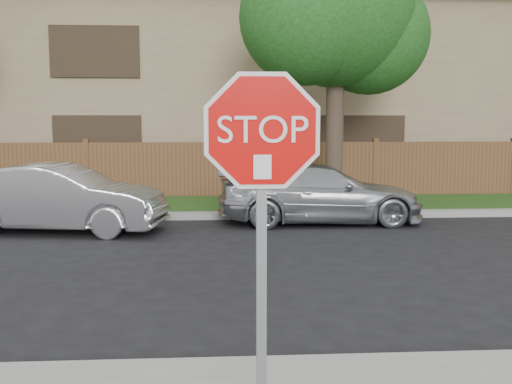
{
  "coord_description": "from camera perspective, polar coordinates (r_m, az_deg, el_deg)",
  "views": [
    {
      "loc": [
        -0.41,
        -5.17,
        2.22
      ],
      "look_at": [
        -0.14,
        -0.9,
        1.7
      ],
      "focal_mm": 42.0,
      "sensor_mm": 36.0,
      "label": 1
    }
  ],
  "objects": [
    {
      "name": "far_curb",
      "position": [
        13.49,
        -1.83,
        -2.23
      ],
      "size": [
        70.0,
        0.3,
        0.15
      ],
      "primitive_type": "cube",
      "color": "gray",
      "rests_on": "ground"
    },
    {
      "name": "sedan_left",
      "position": [
        12.4,
        -18.2,
        -0.59
      ],
      "size": [
        4.27,
        2.04,
        1.35
      ],
      "primitive_type": "imported",
      "rotation": [
        0.0,
        0.0,
        1.42
      ],
      "color": "#A9A9AD",
      "rests_on": "ground"
    },
    {
      "name": "apartment_building",
      "position": [
        22.21,
        -2.59,
        10.28
      ],
      "size": [
        35.2,
        9.2,
        7.2
      ],
      "color": "#8F7658",
      "rests_on": "ground"
    },
    {
      "name": "fence",
      "position": [
        16.63,
        -2.19,
        2.01
      ],
      "size": [
        70.0,
        0.12,
        1.6
      ],
      "primitive_type": "cube",
      "color": "brown",
      "rests_on": "ground"
    },
    {
      "name": "stop_sign",
      "position": [
        3.72,
        0.57,
        0.91
      ],
      "size": [
        1.01,
        0.13,
        2.55
      ],
      "color": "gray",
      "rests_on": "sidewalk_near"
    },
    {
      "name": "tree_mid",
      "position": [
        15.26,
        7.85,
        16.87
      ],
      "size": [
        4.8,
        3.9,
        7.35
      ],
      "color": "#382B21",
      "rests_on": "ground"
    },
    {
      "name": "ground",
      "position": [
        5.64,
        0.9,
        -16.26
      ],
      "size": [
        90.0,
        90.0,
        0.0
      ],
      "primitive_type": "plane",
      "color": "black",
      "rests_on": "ground"
    },
    {
      "name": "grass_strip",
      "position": [
        15.13,
        -2.02,
        -1.3
      ],
      "size": [
        70.0,
        3.0,
        0.12
      ],
      "primitive_type": "cube",
      "color": "#1E4714",
      "rests_on": "ground"
    },
    {
      "name": "sedan_right",
      "position": [
        12.96,
        6.08,
        -0.14
      ],
      "size": [
        4.39,
        1.79,
        1.27
      ],
      "primitive_type": "imported",
      "rotation": [
        0.0,
        0.0,
        1.57
      ],
      "color": "#A2A4A9",
      "rests_on": "ground"
    }
  ]
}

